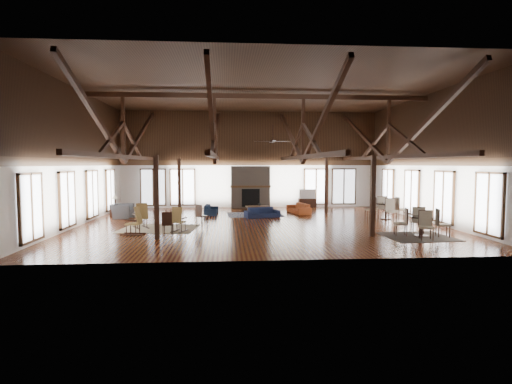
{
  "coord_description": "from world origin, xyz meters",
  "views": [
    {
      "loc": [
        -1.48,
        -18.06,
        2.72
      ],
      "look_at": [
        -0.07,
        1.0,
        1.39
      ],
      "focal_mm": 28.0,
      "sensor_mm": 36.0,
      "label": 1
    }
  ],
  "objects": [
    {
      "name": "rocking_chair_b",
      "position": [
        -3.43,
        -2.04,
        0.48
      ],
      "size": [
        0.67,
        0.89,
        1.02
      ],
      "rotation": [
        0.0,
        0.0,
        -0.36
      ],
      "color": "olive",
      "rests_on": "floor"
    },
    {
      "name": "side_chair_b",
      "position": [
        -3.74,
        -2.76,
        0.53
      ],
      "size": [
        0.39,
        0.39,
        0.91
      ],
      "rotation": [
        0.0,
        0.0,
        -0.02
      ],
      "color": "black",
      "rests_on": "floor"
    },
    {
      "name": "rocking_chair_a",
      "position": [
        -5.08,
        -0.97,
        0.51
      ],
      "size": [
        0.81,
        0.95,
        1.09
      ],
      "rotation": [
        0.0,
        0.0,
        0.52
      ],
      "color": "olive",
      "rests_on": "floor"
    },
    {
      "name": "cafe_table_near",
      "position": [
        5.86,
        -3.65,
        0.52
      ],
      "size": [
        2.04,
        2.04,
        1.04
      ],
      "rotation": [
        0.0,
        0.0,
        -0.26
      ],
      "color": "black",
      "rests_on": "floor"
    },
    {
      "name": "television",
      "position": [
        3.61,
        6.75,
        0.85
      ],
      "size": [
        1.04,
        0.27,
        0.59
      ],
      "primitive_type": "imported",
      "rotation": [
        0.0,
        0.0,
        -0.13
      ],
      "color": "#B2B2B2",
      "rests_on": "tv_console"
    },
    {
      "name": "rocking_chair_c",
      "position": [
        -4.98,
        -2.52,
        0.52
      ],
      "size": [
        0.92,
        0.58,
        1.11
      ],
      "rotation": [
        0.0,
        0.0,
        1.42
      ],
      "color": "olive",
      "rests_on": "floor"
    },
    {
      "name": "armchair",
      "position": [
        -6.73,
        2.36,
        0.35
      ],
      "size": [
        1.11,
        0.98,
        0.71
      ],
      "primitive_type": "imported",
      "rotation": [
        0.0,
        0.0,
        1.55
      ],
      "color": "#323335",
      "rests_on": "floor"
    },
    {
      "name": "fireplace",
      "position": [
        0.0,
        6.67,
        1.29
      ],
      "size": [
        2.5,
        0.69,
        2.6
      ],
      "color": "#6F6254",
      "rests_on": "floor"
    },
    {
      "name": "rug_tan",
      "position": [
        -4.34,
        -1.1,
        0.01
      ],
      "size": [
        3.36,
        2.78,
        0.01
      ],
      "primitive_type": "cube",
      "rotation": [
        0.0,
        0.0,
        -0.12
      ],
      "color": "tan",
      "rests_on": "floor"
    },
    {
      "name": "side_table_lamp",
      "position": [
        -7.31,
        3.24,
        0.45
      ],
      "size": [
        0.46,
        0.46,
        1.18
      ],
      "color": "black",
      "rests_on": "floor"
    },
    {
      "name": "roof_truss",
      "position": [
        0.0,
        0.0,
        4.03
      ],
      "size": [
        15.6,
        14.07,
        3.14
      ],
      "color": "black",
      "rests_on": "wall_back"
    },
    {
      "name": "floor",
      "position": [
        0.0,
        0.0,
        0.0
      ],
      "size": [
        16.0,
        16.0,
        0.0
      ],
      "primitive_type": "plane",
      "color": "brown",
      "rests_on": "ground"
    },
    {
      "name": "rug_dark",
      "position": [
        5.67,
        -3.75,
        0.01
      ],
      "size": [
        2.51,
        2.3,
        0.01
      ],
      "primitive_type": "cube",
      "rotation": [
        0.0,
        0.0,
        0.05
      ],
      "color": "black",
      "rests_on": "floor"
    },
    {
      "name": "wall_front",
      "position": [
        0.0,
        -7.0,
        3.0
      ],
      "size": [
        16.0,
        0.02,
        6.0
      ],
      "primitive_type": "cube",
      "color": "white",
      "rests_on": "floor"
    },
    {
      "name": "coffee_table",
      "position": [
        0.19,
        3.26,
        0.42
      ],
      "size": [
        1.33,
        0.8,
        0.48
      ],
      "rotation": [
        0.0,
        0.0,
        0.15
      ],
      "color": "brown",
      "rests_on": "floor"
    },
    {
      "name": "sofa_navy_left",
      "position": [
        -2.32,
        3.66,
        0.25
      ],
      "size": [
        1.76,
        0.75,
        0.5
      ],
      "primitive_type": "imported",
      "rotation": [
        0.0,
        0.0,
        1.53
      ],
      "color": "#131F35",
      "rests_on": "floor"
    },
    {
      "name": "sofa_navy_front",
      "position": [
        0.33,
        2.11,
        0.26
      ],
      "size": [
        1.88,
        1.12,
        0.51
      ],
      "primitive_type": "imported",
      "rotation": [
        0.0,
        0.0,
        0.26
      ],
      "color": "#141C38",
      "rests_on": "floor"
    },
    {
      "name": "ceiling",
      "position": [
        0.0,
        0.0,
        6.0
      ],
      "size": [
        16.0,
        14.0,
        0.02
      ],
      "primitive_type": "cube",
      "color": "black",
      "rests_on": "wall_back"
    },
    {
      "name": "cup_near",
      "position": [
        5.93,
        -3.6,
        0.8
      ],
      "size": [
        0.15,
        0.15,
        0.1
      ],
      "primitive_type": "imported",
      "rotation": [
        0.0,
        0.0,
        0.22
      ],
      "color": "#B2B2B2",
      "rests_on": "cafe_table_near"
    },
    {
      "name": "wall_back",
      "position": [
        0.0,
        7.0,
        3.0
      ],
      "size": [
        16.0,
        0.02,
        6.0
      ],
      "primitive_type": "cube",
      "color": "white",
      "rests_on": "floor"
    },
    {
      "name": "side_chair_a",
      "position": [
        -2.64,
        -0.49,
        0.55
      ],
      "size": [
        0.57,
        0.57,
        0.95
      ],
      "rotation": [
        0.0,
        0.0,
        -0.77
      ],
      "color": "black",
      "rests_on": "floor"
    },
    {
      "name": "cup_far",
      "position": [
        6.3,
        0.99,
        0.82
      ],
      "size": [
        0.16,
        0.16,
        0.1
      ],
      "primitive_type": "imported",
      "rotation": [
        0.0,
        0.0,
        -0.35
      ],
      "color": "#B2B2B2",
      "rests_on": "cafe_table_far"
    },
    {
      "name": "ceiling_fan",
      "position": [
        0.5,
        -1.0,
        3.73
      ],
      "size": [
        1.6,
        1.6,
        0.75
      ],
      "color": "black",
      "rests_on": "roof_truss"
    },
    {
      "name": "cafe_table_far",
      "position": [
        6.39,
        1.05,
        0.54
      ],
      "size": [
        2.07,
        2.07,
        1.08
      ],
      "rotation": [
        0.0,
        0.0,
        -0.06
      ],
      "color": "black",
      "rests_on": "floor"
    },
    {
      "name": "wall_left",
      "position": [
        -8.0,
        0.0,
        3.0
      ],
      "size": [
        0.02,
        14.0,
        6.0
      ],
      "primitive_type": "cube",
      "color": "white",
      "rests_on": "floor"
    },
    {
      "name": "wall_right",
      "position": [
        8.0,
        0.0,
        3.0
      ],
      "size": [
        0.02,
        14.0,
        6.0
      ],
      "primitive_type": "cube",
      "color": "white",
      "rests_on": "floor"
    },
    {
      "name": "vase",
      "position": [
        0.3,
        3.35,
        0.57
      ],
      "size": [
        0.18,
        0.18,
        0.18
      ],
      "primitive_type": "imported",
      "rotation": [
        0.0,
        0.0,
        0.05
      ],
      "color": "#B2B2B2",
      "rests_on": "coffee_table"
    },
    {
      "name": "rug_navy",
      "position": [
        0.04,
        3.24,
        0.01
      ],
      "size": [
        3.02,
        2.31,
        0.01
      ],
      "primitive_type": "cube",
      "rotation": [
        0.0,
        0.0,
        0.04
      ],
      "color": "#1B284D",
      "rests_on": "floor"
    },
    {
      "name": "sofa_orange",
      "position": [
        2.51,
        3.69,
        0.28
      ],
      "size": [
        2.02,
        1.11,
        0.56
      ],
      "primitive_type": "imported",
      "rotation": [
        0.0,
        0.0,
        -1.37
      ],
      "color": "#96411D",
      "rests_on": "floor"
    },
    {
      "name": "tv_console",
      "position": [
        3.61,
        6.75,
        0.28
      ],
      "size": [
        1.1,
        0.41,
        0.55
      ],
      "primitive_type": "cube",
      "color": "black",
      "rests_on": "floor"
    },
    {
      "name": "post_grid",
      "position": [
        0.0,
        0.0,
        1.52
      ],
      "size": [
        8.16,
        7.16,
        3.05
      ],
      "color": "black",
      "rests_on": "floor"
    }
  ]
}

